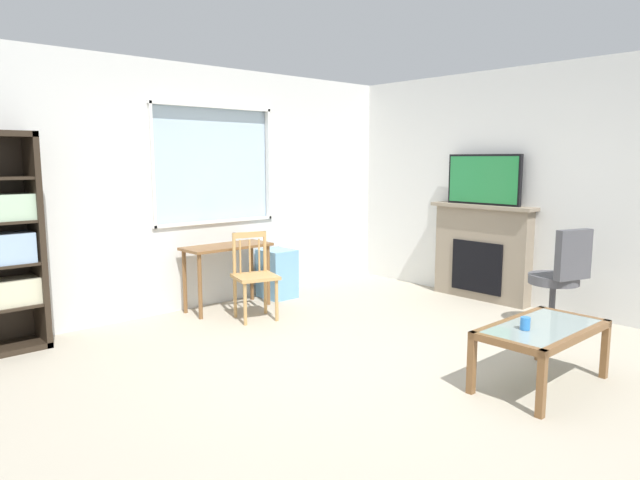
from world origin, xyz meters
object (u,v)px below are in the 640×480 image
Objects in this scene: office_chair at (561,273)px; sippy_cup at (525,323)px; wooden_chair at (254,275)px; desk_under_window at (227,256)px; fireplace at (481,252)px; plastic_drawer_unit at (277,274)px; tv at (484,180)px; coffee_table at (542,335)px.

sippy_cup is (-1.66, -0.52, -0.06)m from office_chair.
sippy_cup is (0.34, -2.82, 0.03)m from wooden_chair.
fireplace is at bearing -33.48° from desk_under_window.
desk_under_window is 3.35m from sippy_cup.
office_chair is 11.11× the size of sippy_cup.
plastic_drawer_unit is 6.46× the size of sippy_cup.
wooden_chair is at bearing 155.51° from tv.
desk_under_window is 1.69× the size of plastic_drawer_unit.
office_chair reaches higher than sippy_cup.
desk_under_window is at bearing 146.52° from fireplace.
tv is at bearing -44.35° from plastic_drawer_unit.
desk_under_window is at bearing 125.32° from office_chair.
desk_under_window is 0.93× the size of coffee_table.
office_chair reaches higher than plastic_drawer_unit.
wooden_chair is (-0.01, -0.52, -0.13)m from desk_under_window.
coffee_table is 0.22m from sippy_cup.
plastic_drawer_unit is 3.43m from coffee_table.
coffee_table is 11.71× the size of sippy_cup.
plastic_drawer_unit reaches higher than coffee_table.
desk_under_window is at bearing 89.31° from wooden_chair.
tv is (-0.02, 0.00, 0.85)m from fireplace.
office_chair is (2.00, -2.82, -0.04)m from desk_under_window.
coffee_table is at bearing -93.59° from plastic_drawer_unit.
desk_under_window is 3.07m from tv.
plastic_drawer_unit reaches higher than sippy_cup.
desk_under_window is 2.97m from fireplace.
plastic_drawer_unit is (0.73, 0.05, -0.30)m from desk_under_window.
office_chair is at bearing 20.72° from coffee_table.
wooden_chair is 2.84m from sippy_cup.
sippy_cup is at bearing -162.63° from office_chair.
tv is at bearing 68.58° from office_chair.
coffee_table is (0.52, -2.86, -0.08)m from wooden_chair.
coffee_table is at bearing -159.28° from office_chair.
wooden_chair reaches higher than desk_under_window.
office_chair is 0.95× the size of coffee_table.
coffee_table is at bearing -138.17° from tv.
plastic_drawer_unit is at bearing 3.91° from desk_under_window.
office_chair is 1.74m from sippy_cup.
plastic_drawer_unit is at bearing 135.95° from fireplace.
tv is at bearing -33.67° from desk_under_window.
tv reaches higher than plastic_drawer_unit.
fireplace reaches higher than desk_under_window.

